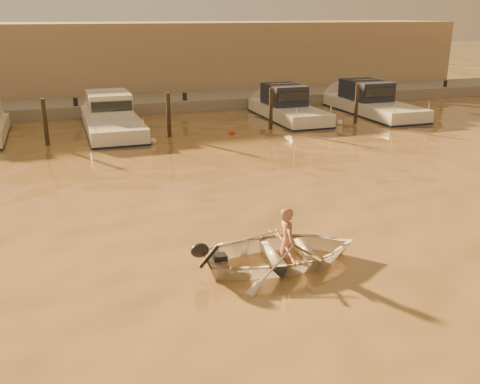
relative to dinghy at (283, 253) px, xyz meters
name	(u,v)px	position (x,y,z in m)	size (l,w,h in m)	color
ground_plane	(302,261)	(0.45, -0.06, -0.25)	(160.00, 160.00, 0.00)	brown
dinghy	(283,253)	(0.00, 0.00, 0.00)	(2.56, 3.58, 0.74)	silver
person	(287,242)	(0.10, 0.00, 0.26)	(0.59, 0.39, 1.61)	#A06450
outboard_motor	(219,260)	(-1.50, 0.05, 0.03)	(0.90, 0.40, 0.70)	black
oar_port	(293,245)	(0.25, -0.01, 0.17)	(0.06, 0.06, 2.10)	brown
oar_starboard	(285,246)	(0.05, 0.00, 0.17)	(0.06, 0.06, 2.10)	brown
moored_boat_2	(111,118)	(-2.10, 15.94, 0.37)	(2.46, 8.17, 1.75)	silver
moored_boat_4	(288,107)	(7.15, 15.94, 0.37)	(2.29, 7.05, 1.75)	silver
moored_boat_5	(372,102)	(12.30, 15.94, 0.37)	(2.50, 8.30, 1.75)	silver
piling_1	(46,125)	(-5.05, 13.74, 0.65)	(0.18, 0.18, 2.20)	#2D2319
piling_2	(169,117)	(0.25, 13.74, 0.65)	(0.18, 0.18, 2.20)	#2D2319
piling_3	(271,111)	(5.25, 13.74, 0.65)	(0.18, 0.18, 2.20)	#2D2319
piling_4	(356,106)	(9.95, 13.74, 0.65)	(0.18, 0.18, 2.20)	#2D2319
fender_c	(153,141)	(-0.70, 12.60, -0.15)	(0.30, 0.30, 0.30)	silver
fender_d	(232,132)	(3.13, 13.36, -0.15)	(0.30, 0.30, 0.30)	red
fender_e	(340,123)	(8.99, 13.63, -0.15)	(0.30, 0.30, 0.30)	silver
quay	(146,107)	(0.45, 21.44, -0.10)	(52.00, 4.00, 1.00)	gray
waterfront_building	(131,60)	(0.45, 26.94, 2.15)	(46.00, 7.00, 4.80)	#9E8466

